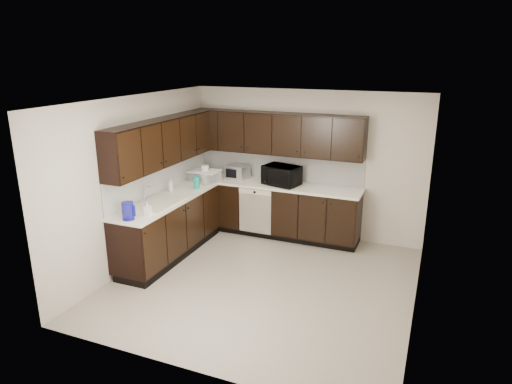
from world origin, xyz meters
TOP-DOWN VIEW (x-y plane):
  - floor at (0.00, 0.00)m, footprint 4.00×4.00m
  - ceiling at (0.00, 0.00)m, footprint 4.00×4.00m
  - wall_back at (0.00, 2.00)m, footprint 4.00×0.02m
  - wall_left at (-2.00, 0.00)m, footprint 0.02×4.00m
  - wall_right at (2.00, 0.00)m, footprint 0.02×4.00m
  - wall_front at (0.00, -2.00)m, footprint 4.00×0.02m
  - lower_cabinets at (-1.01, 1.11)m, footprint 3.00×2.80m
  - countertop at (-1.01, 1.11)m, footprint 3.03×2.83m
  - backsplash at (-1.22, 1.32)m, footprint 3.00×2.80m
  - upper_cabinets at (-1.10, 1.20)m, footprint 3.00×2.80m
  - dishwasher at (-0.70, 1.41)m, footprint 0.58×0.04m
  - sink at (-1.68, -0.01)m, footprint 0.54×0.82m
  - microwave at (-0.33, 1.66)m, footprint 0.67×0.53m
  - soap_bottle_a at (-1.53, -0.44)m, footprint 0.09×0.09m
  - soap_bottle_b at (-1.85, 0.64)m, footprint 0.11×0.11m
  - toaster_oven at (-1.18, 1.75)m, footprint 0.42×0.34m
  - storage_bin at (-1.62, 1.35)m, footprint 0.57×0.49m
  - blue_pitcher at (-1.66, -0.70)m, footprint 0.20×0.20m
  - teal_tumbler at (-1.53, 0.93)m, footprint 0.11×0.11m
  - paper_towel_roll at (-1.61, 1.35)m, footprint 0.13×0.13m

SIDE VIEW (x-z plane):
  - floor at x=0.00m, z-range 0.00..0.00m
  - lower_cabinets at x=-1.01m, z-range -0.04..0.86m
  - dishwasher at x=-0.70m, z-range 0.16..0.94m
  - sink at x=-1.68m, z-range 0.67..1.09m
  - countertop at x=-1.01m, z-range 0.90..0.94m
  - storage_bin at x=-1.62m, z-range 0.94..1.13m
  - soap_bottle_a at x=-1.53m, z-range 0.94..1.13m
  - teal_tumbler at x=-1.53m, z-range 0.94..1.14m
  - soap_bottle_b at x=-1.85m, z-range 0.94..1.16m
  - toaster_oven at x=-1.18m, z-range 0.94..1.18m
  - blue_pitcher at x=-1.66m, z-range 0.94..1.18m
  - paper_towel_roll at x=-1.61m, z-range 0.94..1.23m
  - microwave at x=-0.33m, z-range 0.94..1.27m
  - backsplash at x=-1.22m, z-range 0.94..1.42m
  - wall_back at x=0.00m, z-range 0.00..2.50m
  - wall_left at x=-2.00m, z-range 0.00..2.50m
  - wall_right at x=2.00m, z-range 0.00..2.50m
  - wall_front at x=0.00m, z-range 0.00..2.50m
  - upper_cabinets at x=-1.10m, z-range 1.42..2.12m
  - ceiling at x=0.00m, z-range 2.50..2.50m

